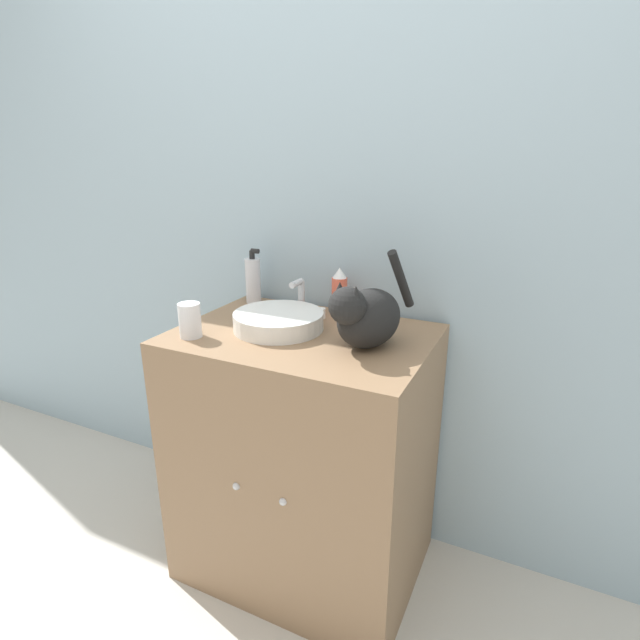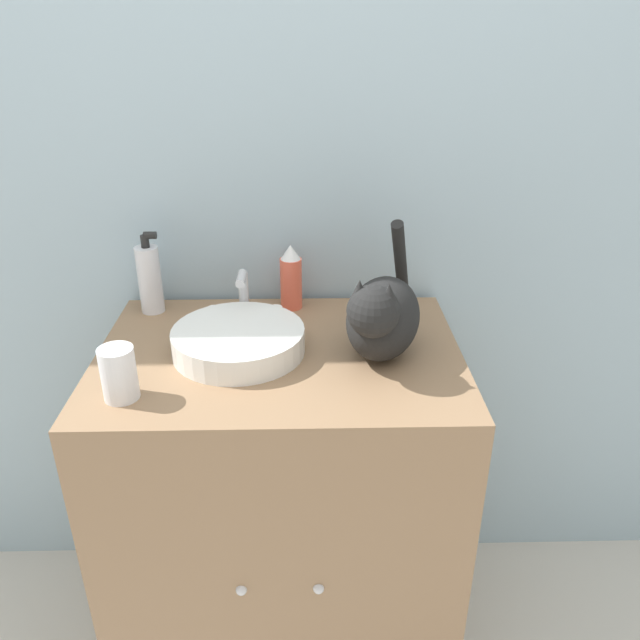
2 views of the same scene
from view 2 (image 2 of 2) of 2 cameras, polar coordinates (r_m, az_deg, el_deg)
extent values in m
cube|color=#9EB7C6|center=(1.58, -3.67, 14.15)|extent=(6.00, 0.05, 2.50)
cube|color=#8C6B4C|center=(1.65, -3.27, -16.76)|extent=(0.81, 0.58, 0.90)
sphere|color=silver|center=(1.42, -7.22, -23.38)|extent=(0.02, 0.02, 0.02)
sphere|color=silver|center=(1.42, -0.13, -23.43)|extent=(0.02, 0.02, 0.02)
cylinder|color=white|center=(1.38, -7.46, -1.89)|extent=(0.29, 0.29, 0.06)
cylinder|color=silver|center=(1.51, -6.96, 2.09)|extent=(0.02, 0.02, 0.12)
cylinder|color=silver|center=(1.45, -7.21, 3.77)|extent=(0.02, 0.07, 0.02)
cylinder|color=white|center=(1.54, -9.67, 0.54)|extent=(0.03, 0.03, 0.03)
cylinder|color=white|center=(1.52, -4.04, 0.60)|extent=(0.03, 0.03, 0.03)
ellipsoid|color=black|center=(1.34, 5.80, 0.16)|extent=(0.22, 0.26, 0.17)
sphere|color=black|center=(1.23, 4.90, 0.80)|extent=(0.14, 0.14, 0.11)
cone|color=black|center=(1.22, 3.64, 2.80)|extent=(0.05, 0.05, 0.04)
cone|color=black|center=(1.21, 6.33, 2.44)|extent=(0.05, 0.05, 0.04)
cylinder|color=black|center=(1.44, 7.33, 5.83)|extent=(0.07, 0.13, 0.20)
cylinder|color=silver|center=(1.60, -15.29, 3.57)|extent=(0.06, 0.06, 0.17)
cylinder|color=black|center=(1.56, -15.72, 6.94)|extent=(0.02, 0.02, 0.03)
cylinder|color=black|center=(1.55, -15.28, 7.48)|extent=(0.03, 0.02, 0.02)
cylinder|color=#EF6047|center=(1.57, -2.66, 3.36)|extent=(0.05, 0.05, 0.13)
cone|color=white|center=(1.54, -2.72, 6.22)|extent=(0.05, 0.05, 0.04)
cylinder|color=white|center=(1.26, -17.92, -4.68)|extent=(0.07, 0.07, 0.11)
camera|label=1|loc=(0.65, 92.39, -13.02)|focal=28.00mm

